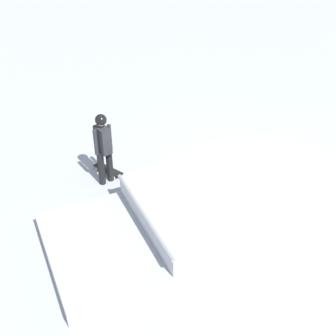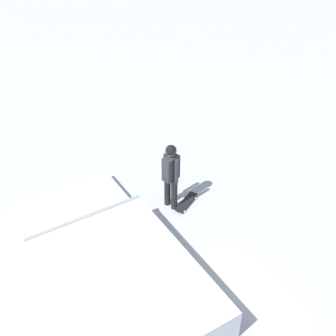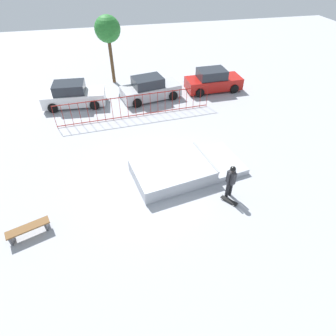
# 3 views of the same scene
# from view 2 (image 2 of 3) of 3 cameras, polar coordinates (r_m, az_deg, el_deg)

# --- Properties ---
(skate_ramp) EXTENTS (5.78, 3.52, 0.74)m
(skate_ramp) POSITION_cam_2_polar(r_m,az_deg,el_deg) (9.20, -6.75, -12.62)
(skate_ramp) COLOR #B0B3BB
(skate_ramp) RESTS_ON ground
(skater) EXTENTS (0.41, 0.44, 1.73)m
(skater) POSITION_cam_2_polar(r_m,az_deg,el_deg) (10.36, 0.36, -0.51)
(skater) COLOR black
(skater) RESTS_ON ground
(skateboard) EXTENTS (0.65, 0.75, 0.09)m
(skateboard) POSITION_cam_2_polar(r_m,az_deg,el_deg) (10.99, 2.28, -4.25)
(skateboard) COLOR black
(skateboard) RESTS_ON ground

